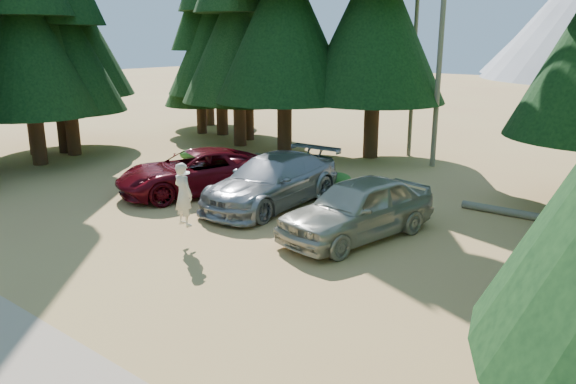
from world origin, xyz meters
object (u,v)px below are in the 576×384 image
silver_minivan_center (272,181)px  red_pickup (196,172)px  log_mid (322,186)px  silver_minivan_right (357,208)px  log_right (525,215)px  frisbee_player (183,194)px  log_left (288,162)px

silver_minivan_center → red_pickup: bearing=-172.5°
silver_minivan_center → log_mid: silver_minivan_center is taller
red_pickup → log_mid: bearing=67.3°
silver_minivan_right → log_right: bearing=66.1°
log_mid → red_pickup: bearing=-97.8°
silver_minivan_right → frisbee_player: frisbee_player is taller
silver_minivan_center → log_right: (7.67, 4.07, -0.76)m
log_right → frisbee_player: bearing=-131.2°
silver_minivan_right → log_right: size_ratio=1.26×
frisbee_player → log_left: 11.00m
log_left → log_mid: bearing=-31.6°
red_pickup → frisbee_player: bearing=-22.9°
log_right → log_left: bearing=171.1°
log_left → log_mid: (3.82, -2.61, 0.00)m
red_pickup → log_left: 6.16m
silver_minivan_right → red_pickup: bearing=-171.9°
silver_minivan_center → log_mid: (0.18, 2.87, -0.74)m
silver_minivan_center → log_right: bearing=24.8°
frisbee_player → log_left: frisbee_player is taller
red_pickup → silver_minivan_center: size_ratio=0.98×
frisbee_player → log_mid: size_ratio=0.49×
red_pickup → frisbee_player: 5.60m
frisbee_player → log_right: 11.30m
silver_minivan_center → log_left: size_ratio=1.45×
red_pickup → log_left: size_ratio=1.41×
silver_minivan_right → log_left: 10.19m
red_pickup → silver_minivan_center: 3.41m
red_pickup → frisbee_player: (3.90, -3.97, 0.66)m
frisbee_player → red_pickup: bearing=-41.9°
red_pickup → silver_minivan_right: (7.56, -0.34, 0.08)m
silver_minivan_right → log_left: bearing=151.3°
log_left → silver_minivan_right: bearing=-36.7°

